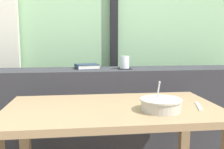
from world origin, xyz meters
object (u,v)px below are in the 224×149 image
object	(u,v)px
breakfast_table	(113,126)
closed_book	(87,66)
soup_bowl	(161,105)
juice_glass	(125,63)
coaster_square	(125,69)
fork_utensil	(199,106)

from	to	relation	value
breakfast_table	closed_book	world-z (taller)	closed_book
soup_bowl	breakfast_table	bearing A→B (deg)	154.76
juice_glass	closed_book	distance (m)	0.30
juice_glass	breakfast_table	bearing A→B (deg)	-105.55
coaster_square	soup_bowl	distance (m)	0.73
coaster_square	closed_book	world-z (taller)	closed_book
fork_utensil	breakfast_table	bearing A→B (deg)	-169.95
coaster_square	fork_utensil	xyz separation A→B (m)	(0.29, -0.67, -0.13)
juice_glass	soup_bowl	world-z (taller)	juice_glass
breakfast_table	soup_bowl	xyz separation A→B (m)	(0.23, -0.11, 0.14)
closed_book	fork_utensil	world-z (taller)	closed_book
juice_glass	fork_utensil	xyz separation A→B (m)	(0.29, -0.67, -0.18)
closed_book	juice_glass	bearing A→B (deg)	-12.73
breakfast_table	soup_bowl	world-z (taller)	soup_bowl
soup_bowl	juice_glass	bearing A→B (deg)	94.96
juice_glass	soup_bowl	bearing A→B (deg)	-85.04
juice_glass	soup_bowl	xyz separation A→B (m)	(0.06, -0.72, -0.15)
coaster_square	fork_utensil	size ratio (longest dim) A/B	0.59
coaster_square	soup_bowl	xyz separation A→B (m)	(0.06, -0.72, -0.10)
fork_utensil	juice_glass	bearing A→B (deg)	131.02
juice_glass	closed_book	xyz separation A→B (m)	(-0.29, 0.07, -0.03)
breakfast_table	coaster_square	distance (m)	0.68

